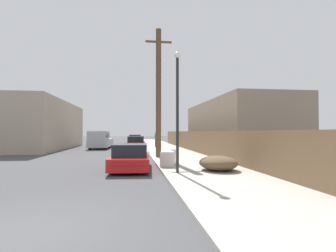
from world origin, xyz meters
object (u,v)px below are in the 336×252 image
discarded_fridge (168,158)px  street_lamp (177,103)px  pickup_truck (100,140)px  utility_pole (159,92)px  brush_pile (218,163)px  car_parked_far (134,140)px  car_parked_mid (136,144)px  pedestrian (156,139)px  parked_sports_car_red (131,158)px

discarded_fridge → street_lamp: 3.63m
pickup_truck → utility_pole: size_ratio=0.65×
brush_pile → discarded_fridge: bearing=132.2°
car_parked_far → car_parked_mid: bearing=-94.0°
discarded_fridge → utility_pole: 6.01m
utility_pole → car_parked_far: bearing=94.6°
car_parked_far → brush_pile: size_ratio=2.15×
pickup_truck → pedestrian: bearing=-173.8°
pickup_truck → brush_pile: (7.28, -18.03, -0.50)m
car_parked_mid → utility_pole: bearing=-76.6°
discarded_fridge → car_parked_far: (-1.59, 23.07, 0.19)m
pedestrian → brush_pile: bearing=-86.5°
discarded_fridge → parked_sports_car_red: parked_sports_car_red is taller
discarded_fridge → utility_pole: (-0.08, 4.40, 4.09)m
car_parked_mid → pedestrian: (2.32, 4.12, 0.37)m
discarded_fridge → pedestrian: (0.81, 16.25, 0.54)m
brush_pile → pedestrian: bearing=93.5°
pickup_truck → parked_sports_car_red: bearing=104.7°
car_parked_mid → utility_pole: 8.78m
discarded_fridge → pickup_truck: bearing=121.8°
car_parked_mid → parked_sports_car_red: bearing=-88.8°
parked_sports_car_red → utility_pole: (1.81, 5.05, 4.01)m
car_parked_far → street_lamp: street_lamp is taller
car_parked_mid → street_lamp: bearing=-81.0°
car_parked_mid → brush_pile: size_ratio=2.10×
pickup_truck → pedestrian: size_ratio=3.23×
discarded_fridge → car_parked_mid: 12.22m
car_parked_mid → street_lamp: street_lamp is taller
pedestrian → discarded_fridge: bearing=-92.9°
discarded_fridge → pedestrian: bearing=100.3°
utility_pole → pedestrian: 12.40m
parked_sports_car_red → pedestrian: bearing=84.6°
utility_pole → street_lamp: utility_pole is taller
car_parked_far → brush_pile: bearing=-86.5°
pickup_truck → brush_pile: bearing=114.9°
street_lamp → car_parked_far: bearing=93.6°
pedestrian → street_lamp: bearing=-92.4°
car_parked_mid → street_lamp: (1.53, -14.72, 2.37)m
parked_sports_car_red → utility_pole: size_ratio=0.49×
car_parked_mid → brush_pile: 14.68m
car_parked_far → utility_pole: bearing=-89.8°
car_parked_mid → pedestrian: 4.74m
car_parked_far → street_lamp: size_ratio=0.84×
pedestrian → utility_pole: bearing=-94.3°
car_parked_far → pickup_truck: size_ratio=0.75×
car_parked_far → pedestrian: size_ratio=2.42×
discarded_fridge → pedestrian: size_ratio=1.09×
pickup_truck → brush_pile: size_ratio=2.87×
discarded_fridge → brush_pile: discarded_fridge is taller
discarded_fridge → brush_pile: size_ratio=0.97×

